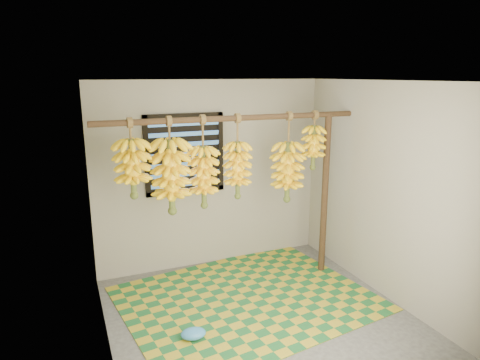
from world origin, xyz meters
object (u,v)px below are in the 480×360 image
banana_bunch_e (288,172)px  woven_mat (247,298)px  banana_bunch_a (133,168)px  plastic_bag (193,334)px  banana_bunch_d (238,170)px  banana_bunch_c (204,177)px  support_post (325,196)px  banana_bunch_f (313,147)px  banana_bunch_b (171,177)px

banana_bunch_e → woven_mat: bearing=-155.2°
woven_mat → banana_bunch_a: banana_bunch_a is taller
plastic_bag → banana_bunch_e: 2.07m
banana_bunch_e → banana_bunch_d: bearing=180.0°
woven_mat → banana_bunch_c: bearing=142.3°
banana_bunch_c → banana_bunch_d: bearing=0.0°
plastic_bag → banana_bunch_a: size_ratio=0.30×
support_post → banana_bunch_d: bearing=180.0°
banana_bunch_e → banana_bunch_f: 0.43m
banana_bunch_c → support_post: bearing=0.0°
banana_bunch_d → banana_bunch_e: size_ratio=0.90×
banana_bunch_c → banana_bunch_d: size_ratio=1.06×
plastic_bag → banana_bunch_c: (0.39, 0.79, 1.32)m
plastic_bag → banana_bunch_d: 1.76m
banana_bunch_f → banana_bunch_e: bearing=-180.0°
banana_bunch_c → banana_bunch_f: 1.39m
plastic_bag → banana_bunch_a: (-0.35, 0.79, 1.48)m
woven_mat → banana_bunch_e: banana_bunch_e is taller
woven_mat → banana_bunch_d: banana_bunch_d is taller
banana_bunch_c → banana_bunch_f: (1.37, 0.00, 0.23)m
woven_mat → banana_bunch_f: 1.91m
banana_bunch_a → banana_bunch_f: bearing=0.0°
banana_bunch_b → banana_bunch_f: same height
support_post → banana_bunch_e: 0.64m
banana_bunch_a → banana_bunch_b: (0.39, -0.00, -0.12)m
banana_bunch_e → banana_bunch_f: bearing=0.0°
banana_bunch_c → banana_bunch_f: same height
banana_bunch_c → banana_bunch_d: (0.40, 0.00, 0.04)m
banana_bunch_b → woven_mat: bearing=-21.9°
support_post → banana_bunch_b: banana_bunch_b is taller
woven_mat → banana_bunch_b: 1.63m
banana_bunch_c → banana_bunch_e: (1.03, 0.00, -0.04)m
support_post → banana_bunch_c: (-1.56, 0.00, 0.38)m
support_post → banana_bunch_c: bearing=180.0°
plastic_bag → banana_bunch_f: banana_bunch_f is taller
banana_bunch_a → banana_bunch_e: same height
banana_bunch_a → banana_bunch_d: bearing=-0.0°
support_post → banana_bunch_b: (-1.92, 0.00, 0.42)m
banana_bunch_b → banana_bunch_f: 1.74m
banana_bunch_a → support_post: bearing=-0.0°
support_post → banana_bunch_e: size_ratio=1.90×
banana_bunch_f → banana_bunch_c: bearing=-180.0°
woven_mat → banana_bunch_d: bearing=87.9°
plastic_bag → banana_bunch_d: bearing=45.2°
plastic_bag → support_post: bearing=22.0°
woven_mat → banana_bunch_b: size_ratio=2.59×
banana_bunch_a → banana_bunch_c: size_ratio=0.80×
support_post → banana_bunch_a: bearing=180.0°
banana_bunch_a → banana_bunch_d: same height
banana_bunch_d → banana_bunch_f: bearing=0.0°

